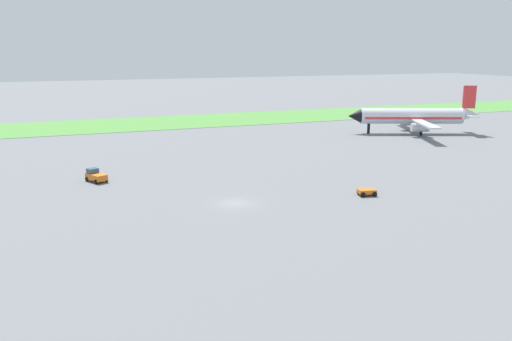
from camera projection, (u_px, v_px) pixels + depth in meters
ground_plane at (235, 203)px, 70.32m from camera, size 600.00×600.00×0.00m
grass_taxiway_strip at (136, 124)px, 144.51m from camera, size 360.00×28.00×0.08m
airplane_parked_jet_far at (414, 116)px, 127.43m from camera, size 30.71×30.92×11.45m
baggage_cart_near_gate at (367, 192)px, 73.88m from camera, size 2.69×2.20×0.90m
pushback_tug_midfield at (96, 176)px, 81.64m from camera, size 3.26×4.02×1.95m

